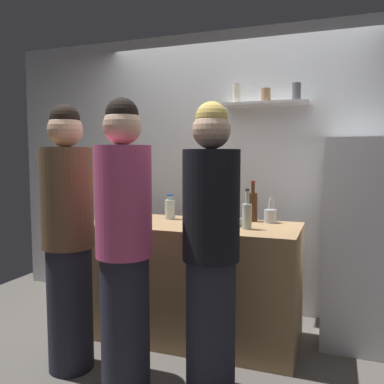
{
  "coord_description": "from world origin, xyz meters",
  "views": [
    {
      "loc": [
        0.89,
        -2.44,
        1.45
      ],
      "look_at": [
        -0.17,
        0.49,
        1.17
      ],
      "focal_mm": 37.4,
      "sensor_mm": 36.0,
      "label": 1
    }
  ],
  "objects": [
    {
      "name": "wine_bottle_pale_glass",
      "position": [
        0.29,
        0.4,
        1.02
      ],
      "size": [
        0.07,
        0.07,
        0.3
      ],
      "color": "#B2BFB2",
      "rests_on": "counter"
    },
    {
      "name": "water_bottle_plastic",
      "position": [
        -0.43,
        0.64,
        1.01
      ],
      "size": [
        0.09,
        0.09,
        0.21
      ],
      "color": "silver",
      "rests_on": "counter"
    },
    {
      "name": "wine_bottle_dark_glass",
      "position": [
        0.05,
        0.71,
        1.03
      ],
      "size": [
        0.08,
        0.08,
        0.3
      ],
      "color": "black",
      "rests_on": "counter"
    },
    {
      "name": "person_pink_top",
      "position": [
        -0.31,
        -0.35,
        0.9
      ],
      "size": [
        0.34,
        0.34,
        1.79
      ],
      "rotation": [
        0.0,
        0.0,
        5.98
      ],
      "color": "#262633",
      "rests_on": "ground"
    },
    {
      "name": "baking_pan",
      "position": [
        0.04,
        0.46,
        0.94
      ],
      "size": [
        0.34,
        0.24,
        0.05
      ],
      "primitive_type": "cube",
      "color": "gray",
      "rests_on": "counter"
    },
    {
      "name": "utensil_holder",
      "position": [
        0.4,
        0.74,
        0.97
      ],
      "size": [
        0.1,
        0.1,
        0.22
      ],
      "color": "#B2B2B7",
      "rests_on": "counter"
    },
    {
      "name": "counter",
      "position": [
        -0.17,
        0.49,
        0.46
      ],
      "size": [
        1.67,
        0.72,
        0.92
      ],
      "primitive_type": "cube",
      "color": "#9E7A51",
      "rests_on": "ground"
    },
    {
      "name": "wine_bottle_amber_glass",
      "position": [
        0.25,
        0.76,
        1.04
      ],
      "size": [
        0.07,
        0.07,
        0.33
      ],
      "color": "#472814",
      "rests_on": "counter"
    },
    {
      "name": "person_blonde",
      "position": [
        0.2,
        -0.2,
        0.88
      ],
      "size": [
        0.34,
        0.34,
        1.76
      ],
      "rotation": [
        0.0,
        0.0,
        0.81
      ],
      "color": "#262633",
      "rests_on": "ground"
    },
    {
      "name": "wine_bottle_green_glass",
      "position": [
        -0.89,
        0.58,
        1.04
      ],
      "size": [
        0.07,
        0.07,
        0.33
      ],
      "color": "#19471E",
      "rests_on": "counter"
    },
    {
      "name": "ground_plane",
      "position": [
        0.0,
        0.0,
        0.0
      ],
      "size": [
        5.28,
        5.28,
        0.0
      ],
      "primitive_type": "plane",
      "color": "#59544F"
    },
    {
      "name": "refrigerator",
      "position": [
        1.11,
        0.85,
        0.79
      ],
      "size": [
        0.61,
        0.66,
        1.58
      ],
      "color": "white",
      "rests_on": "ground"
    },
    {
      "name": "person_brown_jacket",
      "position": [
        -0.78,
        -0.26,
        0.89
      ],
      "size": [
        0.34,
        0.34,
        1.78
      ],
      "rotation": [
        0.0,
        0.0,
        0.99
      ],
      "color": "#262633",
      "rests_on": "ground"
    },
    {
      "name": "back_wall_assembly",
      "position": [
        0.0,
        1.25,
        1.3
      ],
      "size": [
        4.8,
        0.32,
        2.6
      ],
      "color": "white",
      "rests_on": "ground"
    }
  ]
}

